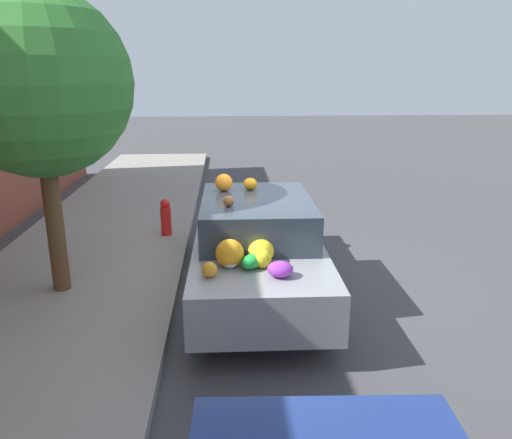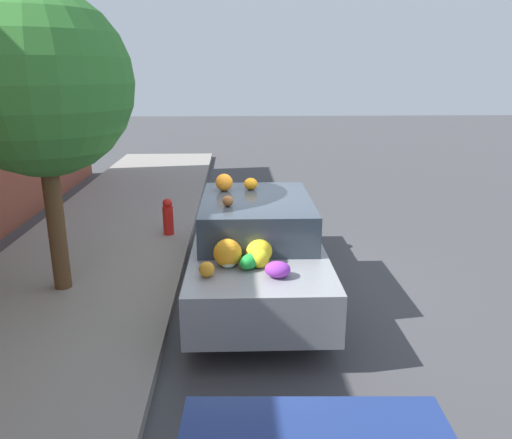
# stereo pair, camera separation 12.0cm
# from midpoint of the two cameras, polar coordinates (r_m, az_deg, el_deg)

# --- Properties ---
(ground_plane) EXTENTS (60.00, 60.00, 0.00)m
(ground_plane) POSITION_cam_midpoint_polar(r_m,az_deg,el_deg) (7.57, -0.86, -7.90)
(ground_plane) COLOR #424244
(sidewalk_curb) EXTENTS (24.00, 3.20, 0.14)m
(sidewalk_curb) POSITION_cam_midpoint_polar(r_m,az_deg,el_deg) (7.91, -20.98, -7.40)
(sidewalk_curb) COLOR gray
(sidewalk_curb) RESTS_ON ground
(street_tree) EXTENTS (2.42, 2.42, 4.06)m
(street_tree) POSITION_cam_midpoint_polar(r_m,az_deg,el_deg) (7.18, -24.09, 13.92)
(street_tree) COLOR brown
(street_tree) RESTS_ON sidewalk_curb
(fire_hydrant) EXTENTS (0.20, 0.20, 0.70)m
(fire_hydrant) POSITION_cam_midpoint_polar(r_m,az_deg,el_deg) (9.59, -10.63, 0.26)
(fire_hydrant) COLOR red
(fire_hydrant) RESTS_ON sidewalk_curb
(art_car) EXTENTS (4.57, 1.79, 1.70)m
(art_car) POSITION_cam_midpoint_polar(r_m,az_deg,el_deg) (7.25, -0.48, -2.58)
(art_car) COLOR gray
(art_car) RESTS_ON ground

